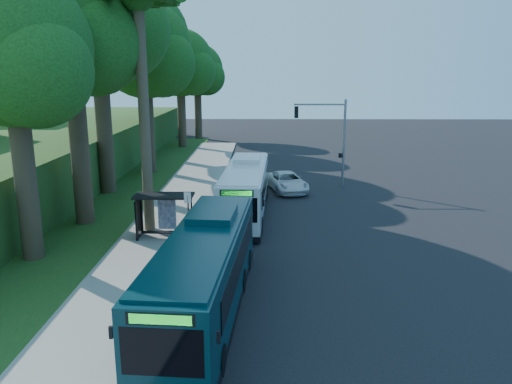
{
  "coord_description": "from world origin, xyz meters",
  "views": [
    {
      "loc": [
        -1.64,
        -29.22,
        9.04
      ],
      "look_at": [
        -2.03,
        1.0,
        1.76
      ],
      "focal_mm": 35.0,
      "sensor_mm": 36.0,
      "label": 1
    }
  ],
  "objects_px": {
    "bus_shelter": "(160,207)",
    "pickup": "(287,182)",
    "white_bus": "(245,189)",
    "teal_bus": "(205,271)"
  },
  "relations": [
    {
      "from": "bus_shelter",
      "to": "pickup",
      "type": "bearing_deg",
      "value": 56.87
    },
    {
      "from": "pickup",
      "to": "teal_bus",
      "type": "bearing_deg",
      "value": -114.05
    },
    {
      "from": "white_bus",
      "to": "pickup",
      "type": "distance_m",
      "value": 7.34
    },
    {
      "from": "white_bus",
      "to": "pickup",
      "type": "height_order",
      "value": "white_bus"
    },
    {
      "from": "pickup",
      "to": "bus_shelter",
      "type": "bearing_deg",
      "value": -135.86
    },
    {
      "from": "white_bus",
      "to": "pickup",
      "type": "bearing_deg",
      "value": 68.07
    },
    {
      "from": "bus_shelter",
      "to": "teal_bus",
      "type": "xyz_separation_m",
      "value": [
        3.46,
        -8.8,
        -0.07
      ]
    },
    {
      "from": "bus_shelter",
      "to": "white_bus",
      "type": "distance_m",
      "value": 6.69
    },
    {
      "from": "teal_bus",
      "to": "pickup",
      "type": "height_order",
      "value": "teal_bus"
    },
    {
      "from": "white_bus",
      "to": "teal_bus",
      "type": "bearing_deg",
      "value": -91.94
    }
  ]
}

